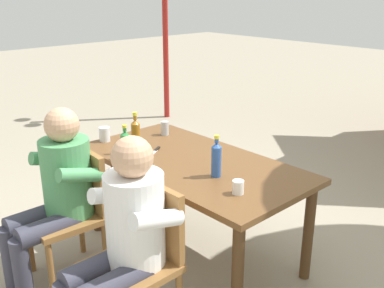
# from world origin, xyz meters

# --- Properties ---
(ground_plane) EXTENTS (24.00, 24.00, 0.00)m
(ground_plane) POSITION_xyz_m (0.00, 0.00, 0.00)
(ground_plane) COLOR gray
(dining_table) EXTENTS (1.67, 0.86, 0.74)m
(dining_table) POSITION_xyz_m (0.00, 0.00, 0.65)
(dining_table) COLOR brown
(dining_table) RESTS_ON ground_plane
(chair_near_left) EXTENTS (0.47, 0.47, 0.87)m
(chair_near_left) POSITION_xyz_m (-0.37, -0.73, 0.49)
(chair_near_left) COLOR olive
(chair_near_left) RESTS_ON ground_plane
(chair_near_right) EXTENTS (0.44, 0.44, 0.87)m
(chair_near_right) POSITION_xyz_m (0.38, -0.73, 0.49)
(chair_near_right) COLOR olive
(chair_near_right) RESTS_ON ground_plane
(person_in_white_shirt) EXTENTS (0.47, 0.61, 1.18)m
(person_in_white_shirt) POSITION_xyz_m (-0.38, -0.84, 0.66)
(person_in_white_shirt) COLOR #4C935B
(person_in_white_shirt) RESTS_ON ground_plane
(person_in_plaid_shirt) EXTENTS (0.47, 0.61, 1.18)m
(person_in_plaid_shirt) POSITION_xyz_m (0.38, -0.84, 0.66)
(person_in_plaid_shirt) COLOR white
(person_in_plaid_shirt) RESTS_ON ground_plane
(bottle_blue) EXTENTS (0.06, 0.06, 0.28)m
(bottle_blue) POSITION_xyz_m (0.31, -0.08, 0.86)
(bottle_blue) COLOR #2D56A3
(bottle_blue) RESTS_ON dining_table
(bottle_green) EXTENTS (0.06, 0.06, 0.26)m
(bottle_green) POSITION_xyz_m (-0.32, -0.34, 0.85)
(bottle_green) COLOR #287A38
(bottle_green) RESTS_ON dining_table
(bottle_amber) EXTENTS (0.06, 0.06, 0.31)m
(bottle_amber) POSITION_xyz_m (-0.38, -0.20, 0.87)
(bottle_amber) COLOR #996019
(bottle_amber) RESTS_ON dining_table
(cup_glass) EXTENTS (0.08, 0.08, 0.11)m
(cup_glass) POSITION_xyz_m (-0.76, -0.23, 0.79)
(cup_glass) COLOR silver
(cup_glass) RESTS_ON dining_table
(cup_steel) EXTENTS (0.06, 0.06, 0.11)m
(cup_steel) POSITION_xyz_m (-0.56, 0.22, 0.79)
(cup_steel) COLOR #B2B7BC
(cup_steel) RESTS_ON dining_table
(cup_white) EXTENTS (0.07, 0.07, 0.08)m
(cup_white) POSITION_xyz_m (0.57, -0.16, 0.78)
(cup_white) COLOR white
(cup_white) RESTS_ON dining_table
(table_knife) EXTENTS (0.14, 0.22, 0.01)m
(table_knife) POSITION_xyz_m (-0.30, -0.10, 0.74)
(table_knife) COLOR silver
(table_knife) RESTS_ON dining_table
(backpack_by_near_side) EXTENTS (0.30, 0.21, 0.39)m
(backpack_by_near_side) POSITION_xyz_m (-1.26, 0.27, 0.19)
(backpack_by_near_side) COLOR maroon
(backpack_by_near_side) RESTS_ON ground_plane
(backpack_by_far_side) EXTENTS (0.33, 0.24, 0.47)m
(backpack_by_far_side) POSITION_xyz_m (-1.29, 0.37, 0.22)
(backpack_by_far_side) COLOR maroon
(backpack_by_far_side) RESTS_ON ground_plane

